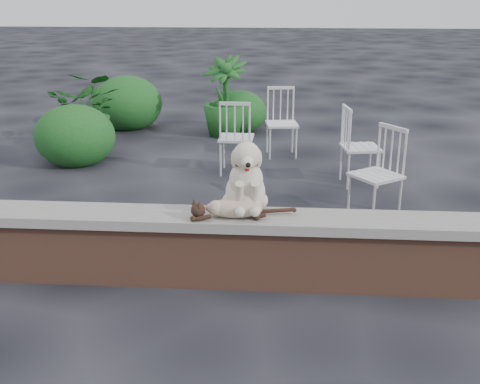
# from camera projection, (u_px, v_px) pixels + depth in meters

# --- Properties ---
(ground) EXTENTS (60.00, 60.00, 0.00)m
(ground) POSITION_uv_depth(u_px,v_px,m) (285.00, 284.00, 4.78)
(ground) COLOR black
(ground) RESTS_ON ground
(brick_wall) EXTENTS (6.00, 0.30, 0.50)m
(brick_wall) POSITION_uv_depth(u_px,v_px,m) (286.00, 255.00, 4.70)
(brick_wall) COLOR brown
(brick_wall) RESTS_ON ground
(capstone) EXTENTS (6.20, 0.40, 0.08)m
(capstone) POSITION_uv_depth(u_px,v_px,m) (287.00, 221.00, 4.61)
(capstone) COLOR slate
(capstone) RESTS_ON brick_wall
(dog) EXTENTS (0.46, 0.57, 0.60)m
(dog) POSITION_uv_depth(u_px,v_px,m) (245.00, 174.00, 4.61)
(dog) COLOR beige
(dog) RESTS_ON capstone
(cat) EXTENTS (0.99, 0.36, 0.16)m
(cat) POSITION_uv_depth(u_px,v_px,m) (234.00, 207.00, 4.55)
(cat) COLOR tan
(cat) RESTS_ON capstone
(chair_e) EXTENTS (0.64, 0.64, 0.94)m
(chair_e) POSITION_uv_depth(u_px,v_px,m) (361.00, 146.00, 7.02)
(chair_e) COLOR white
(chair_e) RESTS_ON ground
(chair_b) EXTENTS (0.63, 0.63, 0.94)m
(chair_b) POSITION_uv_depth(u_px,v_px,m) (282.00, 123.00, 8.21)
(chair_b) COLOR white
(chair_b) RESTS_ON ground
(chair_c) EXTENTS (0.57, 0.57, 0.94)m
(chair_c) POSITION_uv_depth(u_px,v_px,m) (236.00, 136.00, 7.47)
(chair_c) COLOR white
(chair_c) RESTS_ON ground
(chair_d) EXTENTS (0.78, 0.78, 0.94)m
(chair_d) POSITION_uv_depth(u_px,v_px,m) (376.00, 174.00, 5.99)
(chair_d) COLOR white
(chair_d) RESTS_ON ground
(potted_plant_a) EXTENTS (1.04, 0.90, 1.14)m
(potted_plant_a) POSITION_uv_depth(u_px,v_px,m) (89.00, 111.00, 8.50)
(potted_plant_a) COLOR #154B1B
(potted_plant_a) RESTS_ON ground
(potted_plant_b) EXTENTS (0.86, 0.86, 1.23)m
(potted_plant_b) POSITION_uv_depth(u_px,v_px,m) (225.00, 97.00, 9.29)
(potted_plant_b) COLOR #154B1B
(potted_plant_b) RESTS_ON ground
(shrubbery) EXTENTS (3.00, 3.14, 0.91)m
(shrubbery) POSITION_uv_depth(u_px,v_px,m) (136.00, 115.00, 9.12)
(shrubbery) COLOR #154B1B
(shrubbery) RESTS_ON ground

